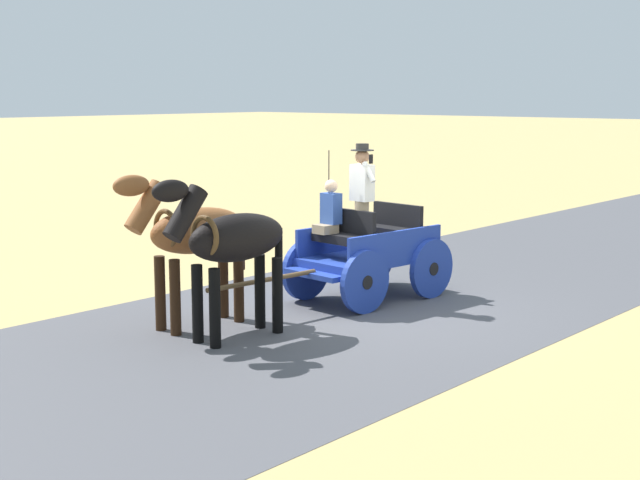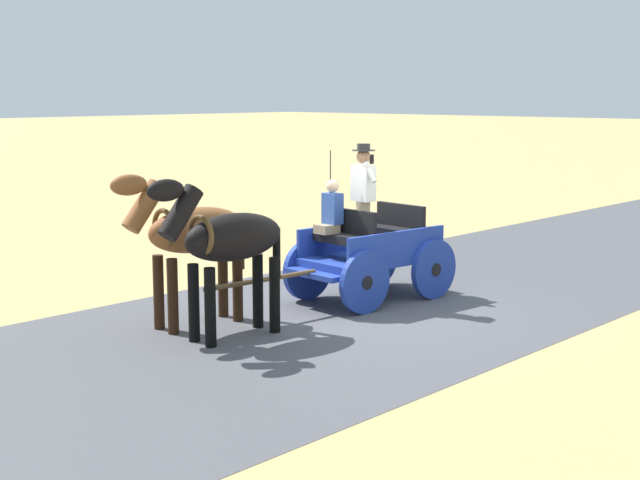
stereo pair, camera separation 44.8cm
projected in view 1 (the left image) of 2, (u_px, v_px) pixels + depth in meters
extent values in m
plane|color=tan|center=(363.00, 309.00, 14.06)|extent=(200.00, 200.00, 0.00)
cube|color=#4C4C51|center=(363.00, 309.00, 14.06)|extent=(6.20, 160.00, 0.01)
cube|color=#1E3899|center=(369.00, 258.00, 14.68)|extent=(1.42, 2.31, 0.12)
cube|color=#1E3899|center=(396.00, 245.00, 14.23)|extent=(0.27, 2.09, 0.44)
cube|color=#1E3899|center=(344.00, 237.00, 15.05)|extent=(0.27, 2.09, 0.44)
cube|color=#1E3899|center=(313.00, 275.00, 13.87)|extent=(1.10, 0.35, 0.08)
cube|color=#1E3899|center=(418.00, 260.00, 15.53)|extent=(0.74, 0.27, 0.06)
cube|color=black|center=(342.00, 239.00, 14.21)|extent=(1.05, 0.46, 0.14)
cube|color=black|center=(351.00, 224.00, 14.30)|extent=(1.02, 0.18, 0.44)
cube|color=black|center=(390.00, 231.00, 14.96)|extent=(1.05, 0.46, 0.14)
cube|color=black|center=(398.00, 217.00, 15.05)|extent=(1.02, 0.18, 0.44)
cylinder|color=#1E3899|center=(365.00, 282.00, 13.72)|extent=(0.20, 0.97, 0.96)
cylinder|color=black|center=(365.00, 282.00, 13.72)|extent=(0.14, 0.22, 0.21)
cylinder|color=#1E3899|center=(306.00, 270.00, 14.66)|extent=(0.20, 0.97, 0.96)
cylinder|color=black|center=(306.00, 270.00, 14.66)|extent=(0.14, 0.22, 0.21)
cylinder|color=#1E3899|center=(431.00, 269.00, 14.77)|extent=(0.20, 0.97, 0.96)
cylinder|color=black|center=(431.00, 269.00, 14.77)|extent=(0.14, 0.22, 0.21)
cylinder|color=#1E3899|center=(372.00, 258.00, 15.70)|extent=(0.20, 0.97, 0.96)
cylinder|color=black|center=(372.00, 258.00, 15.70)|extent=(0.14, 0.22, 0.21)
cylinder|color=brown|center=(263.00, 280.00, 13.20)|extent=(0.27, 2.00, 0.07)
cylinder|color=black|center=(329.00, 192.00, 14.32)|extent=(0.02, 0.02, 1.30)
cylinder|color=#998466|center=(362.00, 230.00, 14.27)|extent=(0.22, 0.22, 0.90)
cube|color=silver|center=(362.00, 183.00, 14.16)|extent=(0.36, 0.25, 0.56)
sphere|color=#9E7051|center=(362.00, 157.00, 14.09)|extent=(0.22, 0.22, 0.22)
cylinder|color=black|center=(362.00, 150.00, 14.08)|extent=(0.36, 0.36, 0.01)
cylinder|color=black|center=(362.00, 147.00, 14.07)|extent=(0.20, 0.20, 0.10)
cylinder|color=silver|center=(369.00, 172.00, 13.97)|extent=(0.27, 0.11, 0.32)
cube|color=black|center=(371.00, 159.00, 13.88)|extent=(0.03, 0.07, 0.14)
cube|color=#998466|center=(325.00, 229.00, 14.29)|extent=(0.31, 0.35, 0.14)
cube|color=#2D4C99|center=(331.00, 208.00, 14.32)|extent=(0.32, 0.23, 0.48)
sphere|color=beige|center=(331.00, 186.00, 14.26)|extent=(0.20, 0.20, 0.20)
ellipsoid|color=black|center=(237.00, 237.00, 12.23)|extent=(0.67, 1.60, 0.64)
cylinder|color=black|center=(215.00, 308.00, 11.85)|extent=(0.15, 0.15, 1.05)
cylinder|color=black|center=(197.00, 304.00, 12.11)|extent=(0.15, 0.15, 1.05)
cylinder|color=black|center=(277.00, 295.00, 12.61)|extent=(0.15, 0.15, 1.05)
cylinder|color=black|center=(260.00, 291.00, 12.87)|extent=(0.15, 0.15, 1.05)
cylinder|color=black|center=(185.00, 213.00, 11.57)|extent=(0.31, 0.67, 0.73)
ellipsoid|color=black|center=(170.00, 191.00, 11.37)|extent=(0.26, 0.55, 0.28)
cube|color=black|center=(187.00, 211.00, 11.58)|extent=(0.10, 0.51, 0.56)
cylinder|color=black|center=(279.00, 253.00, 12.79)|extent=(0.11, 0.11, 0.70)
torus|color=brown|center=(205.00, 236.00, 11.83)|extent=(0.55, 0.11, 0.55)
ellipsoid|color=brown|center=(199.00, 230.00, 12.84)|extent=(0.72, 1.61, 0.64)
cylinder|color=black|center=(175.00, 298.00, 12.48)|extent=(0.15, 0.15, 1.05)
cylinder|color=black|center=(160.00, 293.00, 12.74)|extent=(0.15, 0.15, 1.05)
cylinder|color=black|center=(239.00, 286.00, 13.21)|extent=(0.15, 0.15, 1.05)
cylinder|color=black|center=(223.00, 282.00, 13.48)|extent=(0.15, 0.15, 1.05)
cylinder|color=brown|center=(146.00, 207.00, 12.21)|extent=(0.33, 0.67, 0.73)
ellipsoid|color=brown|center=(131.00, 186.00, 12.01)|extent=(0.28, 0.56, 0.28)
cube|color=black|center=(148.00, 204.00, 12.22)|extent=(0.11, 0.51, 0.56)
cylinder|color=black|center=(241.00, 246.00, 13.39)|extent=(0.11, 0.11, 0.70)
torus|color=brown|center=(166.00, 229.00, 12.46)|extent=(0.55, 0.13, 0.55)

